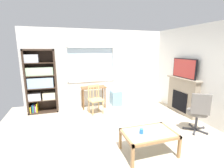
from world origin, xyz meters
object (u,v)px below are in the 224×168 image
plastic_drawer_unit (116,98)px  tv (184,68)px  office_chair (198,111)px  sippy_cup (141,131)px  coffee_table (149,135)px  bookshelf (40,81)px  fireplace (182,96)px  wooden_chair (95,99)px  desk_under_window (93,91)px

plastic_drawer_unit → tv: tv is taller
office_chair → sippy_cup: (-1.70, -0.38, -0.07)m
plastic_drawer_unit → coffee_table: (-0.32, -2.88, 0.12)m
bookshelf → fireplace: bearing=-18.5°
plastic_drawer_unit → tv: (1.71, -1.35, 1.17)m
coffee_table → plastic_drawer_unit: bearing=83.7°
bookshelf → sippy_cup: (2.01, -2.94, -0.52)m
plastic_drawer_unit → sippy_cup: sippy_cup is taller
fireplace → wooden_chair: bearing=163.2°
plastic_drawer_unit → fireplace: 2.22m
coffee_table → sippy_cup: (-0.16, 0.01, 0.11)m
tv → sippy_cup: tv is taller
plastic_drawer_unit → coffee_table: 2.90m
fireplace → office_chair: fireplace is taller
wooden_chair → fireplace: bearing=-16.8°
fireplace → coffee_table: (-2.05, -1.53, -0.19)m
coffee_table → sippy_cup: sippy_cup is taller
bookshelf → tv: bearing=-18.6°
tv → office_chair: bearing=-112.7°
wooden_chair → office_chair: 2.86m
fireplace → bookshelf: bearing=161.5°
fireplace → tv: (-0.02, 0.00, 0.86)m
desk_under_window → tv: tv is taller
plastic_drawer_unit → office_chair: 2.80m
bookshelf → plastic_drawer_unit: size_ratio=3.85×
tv → sippy_cup: size_ratio=10.48×
fireplace → sippy_cup: bearing=-145.3°
desk_under_window → tv: (2.54, -1.30, 0.83)m
office_chair → coffee_table: 1.60m
coffee_table → tv: bearing=37.1°
tv → sippy_cup: (-2.19, -1.53, -0.94)m
bookshelf → wooden_chair: size_ratio=2.22×
wooden_chair → coffee_table: bearing=-76.4°
tv → office_chair: tv is taller
desk_under_window → office_chair: 3.20m
bookshelf → fireplace: size_ratio=1.59×
bookshelf → coffee_table: bearing=-53.7°
wooden_chair → plastic_drawer_unit: (0.88, 0.56, -0.20)m
sippy_cup → desk_under_window: bearing=97.2°
bookshelf → tv: bookshelf is taller
fireplace → coffee_table: size_ratio=1.27×
bookshelf → office_chair: bookshelf is taller
desk_under_window → sippy_cup: (0.36, -2.83, -0.11)m
wooden_chair → office_chair: (2.11, -1.94, 0.09)m
tv → plastic_drawer_unit: bearing=141.7°
desk_under_window → fireplace: bearing=-26.9°
tv → fireplace: bearing=0.0°
office_chair → fireplace: bearing=66.5°
desk_under_window → plastic_drawer_unit: desk_under_window is taller
plastic_drawer_unit → fireplace: (1.73, -1.35, 0.31)m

